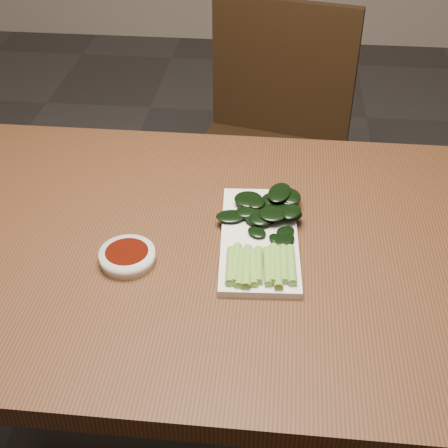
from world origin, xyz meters
TOP-DOWN VIEW (x-y plane):
  - table at (0.00, 0.00)m, footprint 1.40×0.80m
  - chair_far at (0.09, 0.85)m, footprint 0.56×0.56m
  - sauce_bowl at (-0.13, -0.08)m, footprint 0.10×0.10m
  - serving_plate at (0.10, 0.01)m, footprint 0.16×0.31m
  - gai_lan at (0.11, 0.02)m, footprint 0.17×0.31m

SIDE VIEW (x-z plane):
  - chair_far at x=0.09m, z-range 0.04..0.93m
  - table at x=0.00m, z-range 0.30..1.05m
  - serving_plate at x=0.10m, z-range 0.75..0.76m
  - sauce_bowl at x=-0.13m, z-range 0.75..0.78m
  - gai_lan at x=0.11m, z-range 0.76..0.79m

